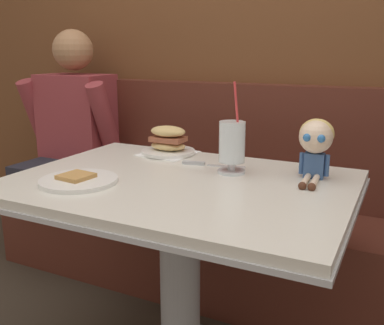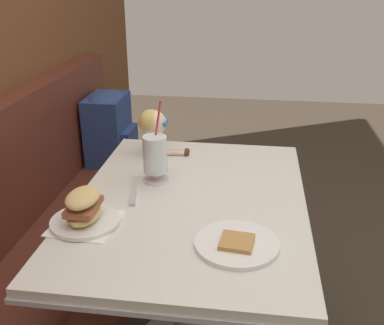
{
  "view_description": "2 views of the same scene",
  "coord_description": "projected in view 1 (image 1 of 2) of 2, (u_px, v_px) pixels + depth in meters",
  "views": [
    {
      "loc": [
        0.65,
        -1.05,
        1.15
      ],
      "look_at": [
        0.02,
        0.24,
        0.79
      ],
      "focal_mm": 41.32,
      "sensor_mm": 36.0,
      "label": 1
    },
    {
      "loc": [
        -1.41,
        -0.02,
        1.5
      ],
      "look_at": [
        0.13,
        0.19,
        0.82
      ],
      "focal_mm": 42.67,
      "sensor_mm": 36.0,
      "label": 2
    }
  ],
  "objects": [
    {
      "name": "wood_panel_wall",
      "position": [
        264.0,
        40.0,
        2.1
      ],
      "size": [
        4.4,
        0.08,
        2.4
      ],
      "primitive_type": "cube",
      "color": "brown",
      "rests_on": "ground"
    },
    {
      "name": "booth_bench",
      "position": [
        242.0,
        229.0,
        2.1
      ],
      "size": [
        2.6,
        0.48,
        1.0
      ],
      "color": "#512319",
      "rests_on": "ground"
    },
    {
      "name": "diner_table",
      "position": [
        180.0,
        235.0,
        1.5
      ],
      "size": [
        1.11,
        0.81,
        0.74
      ],
      "color": "silver",
      "rests_on": "ground"
    },
    {
      "name": "toast_plate",
      "position": [
        78.0,
        180.0,
        1.42
      ],
      "size": [
        0.25,
        0.25,
        0.03
      ],
      "color": "white",
      "rests_on": "diner_table"
    },
    {
      "name": "milkshake_glass",
      "position": [
        232.0,
        144.0,
        1.51
      ],
      "size": [
        0.1,
        0.1,
        0.32
      ],
      "color": "silver",
      "rests_on": "diner_table"
    },
    {
      "name": "sandwich_plate",
      "position": [
        168.0,
        143.0,
        1.8
      ],
      "size": [
        0.22,
        0.22,
        0.12
      ],
      "color": "white",
      "rests_on": "diner_table"
    },
    {
      "name": "butter_knife",
      "position": [
        202.0,
        164.0,
        1.64
      ],
      "size": [
        0.23,
        0.07,
        0.01
      ],
      "color": "silver",
      "rests_on": "diner_table"
    },
    {
      "name": "seated_doll",
      "position": [
        316.0,
        140.0,
        1.44
      ],
      "size": [
        0.12,
        0.22,
        0.2
      ],
      "color": "#385689",
      "rests_on": "diner_table"
    },
    {
      "name": "diner_patron",
      "position": [
        73.0,
        129.0,
        2.36
      ],
      "size": [
        0.55,
        0.48,
        0.81
      ],
      "color": "maroon",
      "rests_on": "booth_bench"
    }
  ]
}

